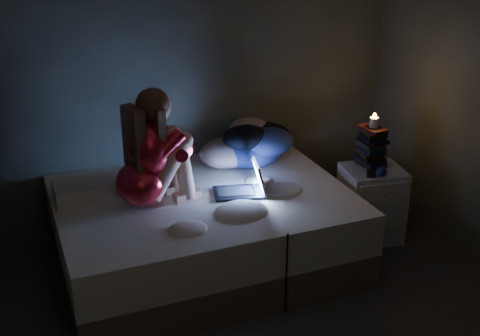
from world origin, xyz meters
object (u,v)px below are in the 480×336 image
woman (138,151)px  laptop (238,178)px  nightstand (371,203)px  phone (374,174)px  candle (374,121)px  bed (204,229)px

woman → laptop: size_ratio=2.29×
nightstand → phone: 0.34m
nightstand → candle: candle is taller
woman → laptop: woman is taller
phone → bed: bearing=-166.0°
phone → woman: bearing=-162.5°
woman → bed: bearing=-8.6°
bed → nightstand: bearing=-5.2°
bed → laptop: laptop is taller
nightstand → laptop: bearing=-172.1°
nightstand → phone: bearing=-115.3°
bed → candle: size_ratio=26.81×
candle → nightstand: bearing=-101.1°
bed → woman: size_ratio=2.50×
bed → phone: 1.41m
laptop → nightstand: size_ratio=0.60×
bed → woman: 0.86m
laptop → nightstand: laptop is taller
bed → candle: candle is taller
laptop → candle: (1.19, 0.05, 0.28)m
laptop → phone: size_ratio=2.68×
laptop → candle: bearing=16.0°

